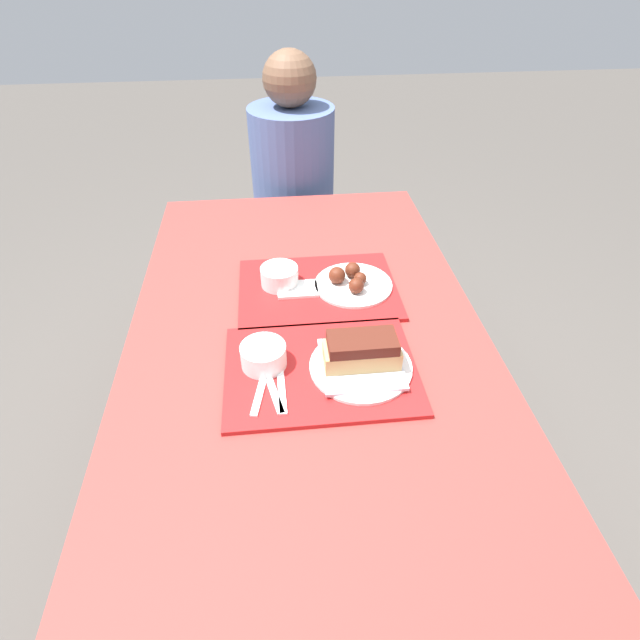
% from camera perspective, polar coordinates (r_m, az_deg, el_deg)
% --- Properties ---
extents(ground_plane, '(12.00, 12.00, 0.00)m').
position_cam_1_polar(ground_plane, '(1.87, -1.08, -19.33)').
color(ground_plane, '#4C4742').
extents(picnic_table, '(0.91, 1.59, 0.76)m').
position_cam_1_polar(picnic_table, '(1.35, -1.42, -4.13)').
color(picnic_table, maroon).
rests_on(picnic_table, ground_plane).
extents(picnic_bench_far, '(0.87, 0.28, 0.48)m').
position_cam_1_polar(picnic_bench_far, '(2.32, -3.48, 8.12)').
color(picnic_bench_far, maroon).
rests_on(picnic_bench_far, ground_plane).
extents(tray_near, '(0.44, 0.33, 0.01)m').
position_cam_1_polar(tray_near, '(1.16, 0.09, -5.71)').
color(tray_near, red).
rests_on(tray_near, picnic_table).
extents(tray_far, '(0.44, 0.33, 0.01)m').
position_cam_1_polar(tray_far, '(1.41, -0.24, 3.56)').
color(tray_far, red).
rests_on(tray_far, picnic_table).
extents(bowl_coleslaw_near, '(0.11, 0.11, 0.05)m').
position_cam_1_polar(bowl_coleslaw_near, '(1.16, -6.49, -3.95)').
color(bowl_coleslaw_near, white).
rests_on(bowl_coleslaw_near, tray_near).
extents(brisket_sandwich_plate, '(0.24, 0.24, 0.09)m').
position_cam_1_polar(brisket_sandwich_plate, '(1.14, 4.75, -4.23)').
color(brisket_sandwich_plate, white).
rests_on(brisket_sandwich_plate, tray_near).
extents(plastic_fork_near, '(0.05, 0.17, 0.00)m').
position_cam_1_polar(plastic_fork_near, '(1.12, -5.58, -7.49)').
color(plastic_fork_near, white).
rests_on(plastic_fork_near, tray_near).
extents(plastic_knife_near, '(0.02, 0.17, 0.00)m').
position_cam_1_polar(plastic_knife_near, '(1.12, -4.45, -7.42)').
color(plastic_knife_near, white).
rests_on(plastic_knife_near, tray_near).
extents(plastic_spoon_near, '(0.05, 0.17, 0.00)m').
position_cam_1_polar(plastic_spoon_near, '(1.12, -6.71, -7.56)').
color(plastic_spoon_near, white).
rests_on(plastic_spoon_near, tray_near).
extents(bowl_coleslaw_far, '(0.11, 0.11, 0.05)m').
position_cam_1_polar(bowl_coleslaw_far, '(1.41, -4.66, 5.12)').
color(bowl_coleslaw_far, white).
rests_on(bowl_coleslaw_far, tray_far).
extents(wings_plate_far, '(0.22, 0.22, 0.06)m').
position_cam_1_polar(wings_plate_far, '(1.41, 3.62, 4.47)').
color(wings_plate_far, white).
rests_on(wings_plate_far, tray_far).
extents(napkin_far, '(0.11, 0.08, 0.01)m').
position_cam_1_polar(napkin_far, '(1.40, -2.58, 3.54)').
color(napkin_far, white).
rests_on(napkin_far, tray_far).
extents(person_seated_across, '(0.34, 0.34, 0.75)m').
position_cam_1_polar(person_seated_across, '(2.15, -3.15, 17.21)').
color(person_seated_across, '#4C6093').
rests_on(person_seated_across, picnic_bench_far).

